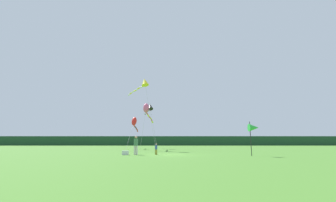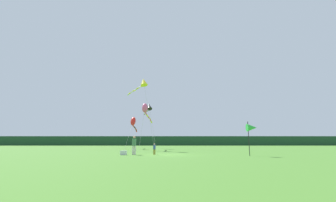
{
  "view_description": "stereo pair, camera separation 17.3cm",
  "coord_description": "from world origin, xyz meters",
  "views": [
    {
      "loc": [
        -0.11,
        -21.8,
        1.3
      ],
      "look_at": [
        0.0,
        6.0,
        6.35
      ],
      "focal_mm": 23.6,
      "sensor_mm": 36.0,
      "label": 1
    },
    {
      "loc": [
        0.07,
        -21.8,
        1.3
      ],
      "look_at": [
        0.0,
        6.0,
        6.35
      ],
      "focal_mm": 23.6,
      "sensor_mm": 36.0,
      "label": 2
    }
  ],
  "objects": [
    {
      "name": "ground_plane",
      "position": [
        0.0,
        0.0,
        0.0
      ],
      "size": [
        120.0,
        120.0,
        0.0
      ],
      "primitive_type": "plane",
      "color": "#4C842D"
    },
    {
      "name": "distant_treeline",
      "position": [
        0.0,
        45.0,
        1.35
      ],
      "size": [
        108.0,
        2.02,
        2.7
      ],
      "primitive_type": "cube",
      "color": "#1E4228",
      "rests_on": "ground"
    },
    {
      "name": "person_adult",
      "position": [
        -3.21,
        -0.1,
        1.0
      ],
      "size": [
        0.39,
        0.39,
        1.79
      ],
      "color": "silver",
      "rests_on": "ground"
    },
    {
      "name": "person_child",
      "position": [
        -1.26,
        0.06,
        0.59
      ],
      "size": [
        0.23,
        0.23,
        1.06
      ],
      "color": "olive",
      "rests_on": "ground"
    },
    {
      "name": "cooler_box",
      "position": [
        -4.15,
        -0.38,
        0.2
      ],
      "size": [
        0.59,
        0.41,
        0.39
      ],
      "primitive_type": "cube",
      "color": "silver",
      "rests_on": "ground"
    },
    {
      "name": "banner_flag_pole",
      "position": [
        7.68,
        -1.68,
        2.47
      ],
      "size": [
        0.9,
        0.7,
        3.04
      ],
      "color": "black",
      "rests_on": "ground"
    },
    {
      "name": "kite_yellow",
      "position": [
        -3.86,
        11.25,
        10.14
      ],
      "size": [
        5.11,
        5.67,
        10.97
      ],
      "color": "#B2B2B2",
      "rests_on": "ground"
    },
    {
      "name": "kite_red",
      "position": [
        -5.82,
        15.81,
        4.41
      ],
      "size": [
        0.94,
        9.1,
        5.48
      ],
      "color": "#B2B2B2",
      "rests_on": "ground"
    },
    {
      "name": "kite_rainbow",
      "position": [
        -3.27,
        10.55,
        5.89
      ],
      "size": [
        1.33,
        6.96,
        6.86
      ],
      "color": "#B2B2B2",
      "rests_on": "ground"
    },
    {
      "name": "kite_black",
      "position": [
        -3.44,
        18.34,
        7.49
      ],
      "size": [
        2.91,
        7.35,
        8.4
      ],
      "color": "#B2B2B2",
      "rests_on": "ground"
    }
  ]
}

